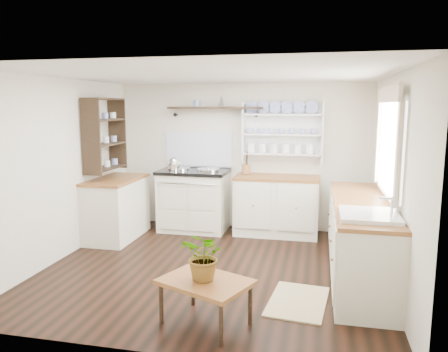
# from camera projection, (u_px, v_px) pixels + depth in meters

# --- Properties ---
(floor) EXTENTS (4.00, 3.80, 0.01)m
(floor) POSITION_uv_depth(u_px,v_px,m) (213.00, 268.00, 5.31)
(floor) COLOR black
(floor) RESTS_ON ground
(wall_back) EXTENTS (4.00, 0.02, 2.30)m
(wall_back) POSITION_uv_depth(u_px,v_px,m) (242.00, 157.00, 6.96)
(wall_back) COLOR beige
(wall_back) RESTS_ON ground
(wall_right) EXTENTS (0.02, 3.80, 2.30)m
(wall_right) POSITION_uv_depth(u_px,v_px,m) (393.00, 181.00, 4.70)
(wall_right) COLOR beige
(wall_right) RESTS_ON ground
(wall_left) EXTENTS (0.02, 3.80, 2.30)m
(wall_left) POSITION_uv_depth(u_px,v_px,m) (61.00, 170.00, 5.55)
(wall_left) COLOR beige
(wall_left) RESTS_ON ground
(ceiling) EXTENTS (4.00, 3.80, 0.01)m
(ceiling) POSITION_uv_depth(u_px,v_px,m) (213.00, 75.00, 4.94)
(ceiling) COLOR white
(ceiling) RESTS_ON wall_back
(window) EXTENTS (0.08, 1.55, 1.22)m
(window) POSITION_uv_depth(u_px,v_px,m) (388.00, 142.00, 4.79)
(window) COLOR white
(window) RESTS_ON wall_right
(aga_cooker) EXTENTS (1.07, 0.74, 0.99)m
(aga_cooker) POSITION_uv_depth(u_px,v_px,m) (194.00, 199.00, 6.90)
(aga_cooker) COLOR silver
(aga_cooker) RESTS_ON floor
(back_cabinets) EXTENTS (1.27, 0.63, 0.90)m
(back_cabinets) POSITION_uv_depth(u_px,v_px,m) (277.00, 205.00, 6.65)
(back_cabinets) COLOR beige
(back_cabinets) RESTS_ON floor
(right_cabinets) EXTENTS (0.62, 2.43, 0.90)m
(right_cabinets) POSITION_uv_depth(u_px,v_px,m) (360.00, 238.00, 4.97)
(right_cabinets) COLOR beige
(right_cabinets) RESTS_ON floor
(belfast_sink) EXTENTS (0.55, 0.60, 0.45)m
(belfast_sink) POSITION_uv_depth(u_px,v_px,m) (369.00, 227.00, 4.20)
(belfast_sink) COLOR white
(belfast_sink) RESTS_ON right_cabinets
(left_cabinets) EXTENTS (0.62, 1.13, 0.90)m
(left_cabinets) POSITION_uv_depth(u_px,v_px,m) (117.00, 208.00, 6.47)
(left_cabinets) COLOR beige
(left_cabinets) RESTS_ON floor
(plate_rack) EXTENTS (1.20, 0.22, 0.90)m
(plate_rack) POSITION_uv_depth(u_px,v_px,m) (283.00, 132.00, 6.72)
(plate_rack) COLOR white
(plate_rack) RESTS_ON wall_back
(high_shelf) EXTENTS (1.50, 0.29, 0.16)m
(high_shelf) POSITION_uv_depth(u_px,v_px,m) (215.00, 109.00, 6.80)
(high_shelf) COLOR black
(high_shelf) RESTS_ON wall_back
(left_shelving) EXTENTS (0.28, 0.80, 1.05)m
(left_shelving) POSITION_uv_depth(u_px,v_px,m) (105.00, 134.00, 6.32)
(left_shelving) COLOR black
(left_shelving) RESTS_ON wall_left
(kettle) EXTENTS (0.19, 0.19, 0.23)m
(kettle) POSITION_uv_depth(u_px,v_px,m) (174.00, 165.00, 6.75)
(kettle) COLOR silver
(kettle) RESTS_ON aga_cooker
(utensil_crock) EXTENTS (0.12, 0.12, 0.14)m
(utensil_crock) POSITION_uv_depth(u_px,v_px,m) (246.00, 169.00, 6.75)
(utensil_crock) COLOR #946036
(utensil_crock) RESTS_ON back_cabinets
(center_table) EXTENTS (0.92, 0.81, 0.42)m
(center_table) POSITION_uv_depth(u_px,v_px,m) (205.00, 285.00, 3.90)
(center_table) COLOR brown
(center_table) RESTS_ON floor
(potted_plant) EXTENTS (0.50, 0.47, 0.45)m
(potted_plant) POSITION_uv_depth(u_px,v_px,m) (205.00, 256.00, 3.86)
(potted_plant) COLOR #3F7233
(potted_plant) RESTS_ON center_table
(floor_rug) EXTENTS (0.64, 0.90, 0.02)m
(floor_rug) POSITION_uv_depth(u_px,v_px,m) (298.00, 301.00, 4.39)
(floor_rug) COLOR #998459
(floor_rug) RESTS_ON floor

